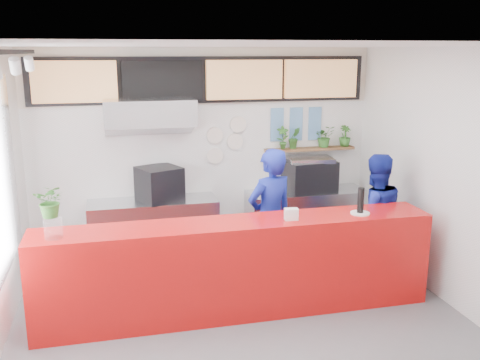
{
  "coord_description": "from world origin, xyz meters",
  "views": [
    {
      "loc": [
        -1.31,
        -5.11,
        2.95
      ],
      "look_at": [
        0.1,
        0.7,
        1.5
      ],
      "focal_mm": 40.0,
      "sensor_mm": 36.0,
      "label": 1
    }
  ],
  "objects_px": {
    "panini_oven": "(159,184)",
    "staff_center": "(270,219)",
    "espresso_machine": "(310,176)",
    "service_counter": "(238,268)",
    "staff_right": "(374,217)",
    "pepper_mill": "(361,200)"
  },
  "relations": [
    {
      "from": "panini_oven",
      "to": "staff_center",
      "type": "bearing_deg",
      "value": -66.17
    },
    {
      "from": "espresso_machine",
      "to": "service_counter",
      "type": "bearing_deg",
      "value": -136.48
    },
    {
      "from": "service_counter",
      "to": "panini_oven",
      "type": "relative_size",
      "value": 8.53
    },
    {
      "from": "panini_oven",
      "to": "staff_center",
      "type": "relative_size",
      "value": 0.29
    },
    {
      "from": "staff_center",
      "to": "staff_right",
      "type": "relative_size",
      "value": 1.07
    },
    {
      "from": "service_counter",
      "to": "staff_center",
      "type": "bearing_deg",
      "value": 47.59
    },
    {
      "from": "staff_center",
      "to": "espresso_machine",
      "type": "bearing_deg",
      "value": -148.68
    },
    {
      "from": "espresso_machine",
      "to": "staff_right",
      "type": "relative_size",
      "value": 0.43
    },
    {
      "from": "staff_right",
      "to": "panini_oven",
      "type": "bearing_deg",
      "value": -22.93
    },
    {
      "from": "service_counter",
      "to": "panini_oven",
      "type": "bearing_deg",
      "value": 111.25
    },
    {
      "from": "panini_oven",
      "to": "espresso_machine",
      "type": "relative_size",
      "value": 0.74
    },
    {
      "from": "espresso_machine",
      "to": "pepper_mill",
      "type": "relative_size",
      "value": 2.39
    },
    {
      "from": "panini_oven",
      "to": "espresso_machine",
      "type": "height_order",
      "value": "panini_oven"
    },
    {
      "from": "espresso_machine",
      "to": "staff_right",
      "type": "height_order",
      "value": "staff_right"
    },
    {
      "from": "service_counter",
      "to": "espresso_machine",
      "type": "distance_m",
      "value": 2.44
    },
    {
      "from": "staff_center",
      "to": "staff_right",
      "type": "height_order",
      "value": "staff_center"
    },
    {
      "from": "staff_center",
      "to": "staff_right",
      "type": "bearing_deg",
      "value": 157.49
    },
    {
      "from": "panini_oven",
      "to": "staff_center",
      "type": "distance_m",
      "value": 1.75
    },
    {
      "from": "service_counter",
      "to": "staff_right",
      "type": "height_order",
      "value": "staff_right"
    },
    {
      "from": "pepper_mill",
      "to": "service_counter",
      "type": "bearing_deg",
      "value": 177.88
    },
    {
      "from": "espresso_machine",
      "to": "pepper_mill",
      "type": "height_order",
      "value": "pepper_mill"
    },
    {
      "from": "panini_oven",
      "to": "staff_center",
      "type": "height_order",
      "value": "staff_center"
    }
  ]
}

